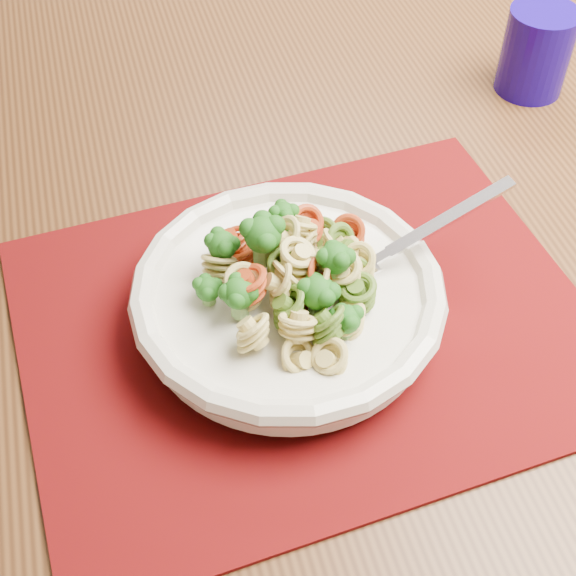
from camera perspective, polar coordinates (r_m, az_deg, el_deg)
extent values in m
cube|color=#4E2D1A|center=(1.58, 14.76, -8.72)|extent=(4.00, 4.00, 0.01)
cube|color=#533117|center=(0.74, 0.84, 3.81)|extent=(1.60, 1.13, 0.04)
cube|color=#4C0903|center=(0.64, 1.38, -2.53)|extent=(0.50, 0.42, 0.00)
cylinder|color=silver|center=(0.63, 0.00, -2.11)|extent=(0.10, 0.10, 0.01)
cylinder|color=silver|center=(0.62, 0.00, -1.05)|extent=(0.22, 0.22, 0.03)
torus|color=silver|center=(0.61, 0.00, -0.19)|extent=(0.24, 0.24, 0.02)
cylinder|color=#12056A|center=(0.90, 17.23, 15.79)|extent=(0.07, 0.07, 0.09)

